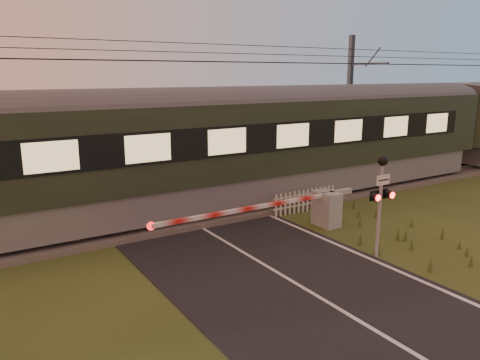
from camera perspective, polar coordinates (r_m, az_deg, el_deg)
ground at (r=12.02m, az=6.47°, el=-12.31°), size 160.00×160.00×0.00m
road at (r=11.86m, az=7.25°, el=-12.64°), size 6.00×140.00×0.03m
track_bed at (r=17.20m, az=-7.11°, el=-4.23°), size 140.00×3.40×0.39m
overhead_wires at (r=16.46m, az=-7.67°, el=14.96°), size 120.00×0.62×0.62m
train at (r=27.08m, az=24.30°, el=6.10°), size 46.12×3.18×4.31m
boom_gate at (r=15.94m, az=9.57°, el=-3.43°), size 7.49×0.92×1.22m
crossing_signal at (r=13.42m, az=16.81°, el=-0.98°), size 0.74×0.33×2.92m
picket_fence at (r=17.74m, az=7.96°, el=-2.49°), size 2.93×0.07×0.85m
catenary_mast at (r=24.39m, az=13.25°, el=9.03°), size 0.22×2.46×6.92m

